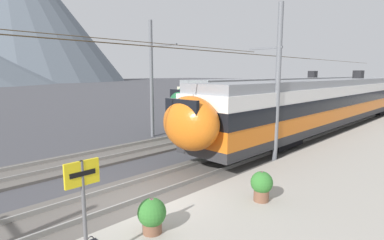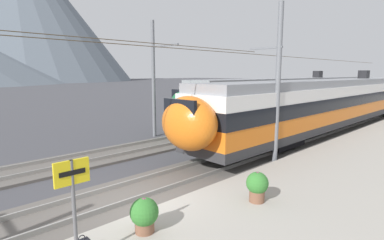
{
  "view_description": "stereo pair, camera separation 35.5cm",
  "coord_description": "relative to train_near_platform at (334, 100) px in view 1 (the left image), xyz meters",
  "views": [
    {
      "loc": [
        -5.22,
        -7.55,
        4.3
      ],
      "look_at": [
        5.36,
        2.98,
        1.96
      ],
      "focal_mm": 28.03,
      "sensor_mm": 36.0,
      "label": 1
    },
    {
      "loc": [
        -4.97,
        -7.8,
        4.3
      ],
      "look_at": [
        5.36,
        2.98,
        1.96
      ],
      "focal_mm": 28.03,
      "sensor_mm": 36.0,
      "label": 2
    }
  ],
  "objects": [
    {
      "name": "platform_sign",
      "position": [
        -21.8,
        -3.05,
        -0.21
      ],
      "size": [
        0.7,
        0.08,
        2.23
      ],
      "color": "#59595B",
      "rests_on": "platform_slab"
    },
    {
      "name": "track_far",
      "position": [
        -19.03,
        5.24,
        -2.16
      ],
      "size": [
        120.0,
        3.0,
        0.28
      ],
      "color": "#5B5651",
      "rests_on": "ground"
    },
    {
      "name": "potted_plant_by_shelter",
      "position": [
        -20.06,
        -2.96,
        -1.35
      ],
      "size": [
        0.71,
        0.71,
        0.88
      ],
      "color": "brown",
      "rests_on": "platform_slab"
    },
    {
      "name": "catenary_mast_far_side",
      "position": [
        -11.88,
        7.45,
        1.83
      ],
      "size": [
        38.03,
        2.68,
        7.72
      ],
      "color": "slate",
      "rests_on": "ground"
    },
    {
      "name": "ground_plane",
      "position": [
        -19.03,
        -0.97,
        -2.23
      ],
      "size": [
        400.0,
        400.0,
        0.0
      ],
      "primitive_type": "plane",
      "color": "#424247"
    },
    {
      "name": "mountain_central_peak",
      "position": [
        24.47,
        185.53,
        40.15
      ],
      "size": [
        126.6,
        126.6,
        84.76
      ],
      "primitive_type": "cone",
      "color": "slate",
      "rests_on": "ground"
    },
    {
      "name": "train_near_platform",
      "position": [
        0.0,
        0.0,
        0.0
      ],
      "size": [
        33.09,
        3.0,
        4.27
      ],
      "color": "#2D2D30",
      "rests_on": "track_near"
    },
    {
      "name": "train_far_track",
      "position": [
        3.12,
        5.24,
        -0.0
      ],
      "size": [
        29.81,
        2.84,
        4.27
      ],
      "color": "#2D2D30",
      "rests_on": "track_far"
    },
    {
      "name": "track_near",
      "position": [
        -19.03,
        0.0,
        -2.16
      ],
      "size": [
        120.0,
        3.0,
        0.28
      ],
      "color": "#5B5651",
      "rests_on": "ground"
    },
    {
      "name": "potted_plant_platform_edge",
      "position": [
        -16.53,
        -3.85,
        -1.3
      ],
      "size": [
        0.68,
        0.68,
        0.93
      ],
      "color": "brown",
      "rests_on": "platform_slab"
    },
    {
      "name": "catenary_mast_mid",
      "position": [
        -11.49,
        -1.36,
        1.64
      ],
      "size": [
        38.03,
        1.76,
        7.47
      ],
      "color": "slate",
      "rests_on": "ground"
    }
  ]
}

